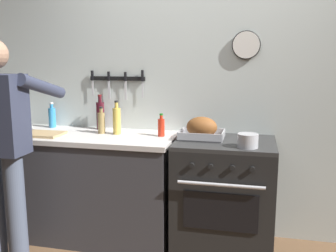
% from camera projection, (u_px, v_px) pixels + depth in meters
% --- Properties ---
extents(wall_back, '(6.00, 0.13, 2.60)m').
position_uv_depth(wall_back, '(204.00, 85.00, 3.20)').
color(wall_back, silver).
rests_on(wall_back, ground).
extents(counter_block, '(2.03, 0.65, 0.90)m').
position_uv_depth(counter_block, '(60.00, 182.00, 3.28)').
color(counter_block, '#38383D').
rests_on(counter_block, ground).
extents(stove, '(0.76, 0.67, 0.90)m').
position_uv_depth(stove, '(224.00, 196.00, 2.96)').
color(stove, black).
rests_on(stove, ground).
extents(person_cook, '(0.51, 0.63, 1.66)m').
position_uv_depth(person_cook, '(2.00, 140.00, 2.65)').
color(person_cook, '#4C566B').
rests_on(person_cook, ground).
extents(roasting_pan, '(0.35, 0.26, 0.18)m').
position_uv_depth(roasting_pan, '(202.00, 129.00, 2.94)').
color(roasting_pan, '#B7B7BC').
rests_on(roasting_pan, stove).
extents(saucepan, '(0.15, 0.15, 0.10)m').
position_uv_depth(saucepan, '(248.00, 141.00, 2.66)').
color(saucepan, '#B7B7BC').
rests_on(saucepan, stove).
extents(cutting_board, '(0.36, 0.24, 0.02)m').
position_uv_depth(cutting_board, '(41.00, 134.00, 3.09)').
color(cutting_board, tan).
rests_on(cutting_board, counter_block).
extents(bottle_vinegar, '(0.06, 0.06, 0.23)m').
position_uv_depth(bottle_vinegar, '(101.00, 122.00, 3.15)').
color(bottle_vinegar, '#997F4C').
rests_on(bottle_vinegar, counter_block).
extents(bottle_wine_red, '(0.07, 0.07, 0.31)m').
position_uv_depth(bottle_wine_red, '(100.00, 115.00, 3.33)').
color(bottle_wine_red, '#47141E').
rests_on(bottle_wine_red, counter_block).
extents(bottle_dish_soap, '(0.06, 0.06, 0.23)m').
position_uv_depth(bottle_dish_soap, '(52.00, 117.00, 3.43)').
color(bottle_dish_soap, '#338CCC').
rests_on(bottle_dish_soap, counter_block).
extents(bottle_hot_sauce, '(0.06, 0.06, 0.19)m').
position_uv_depth(bottle_hot_sauce, '(161.00, 127.00, 3.04)').
color(bottle_hot_sauce, red).
rests_on(bottle_hot_sauce, counter_block).
extents(bottle_cooking_oil, '(0.07, 0.07, 0.28)m').
position_uv_depth(bottle_cooking_oil, '(117.00, 120.00, 3.11)').
color(bottle_cooking_oil, gold).
rests_on(bottle_cooking_oil, counter_block).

